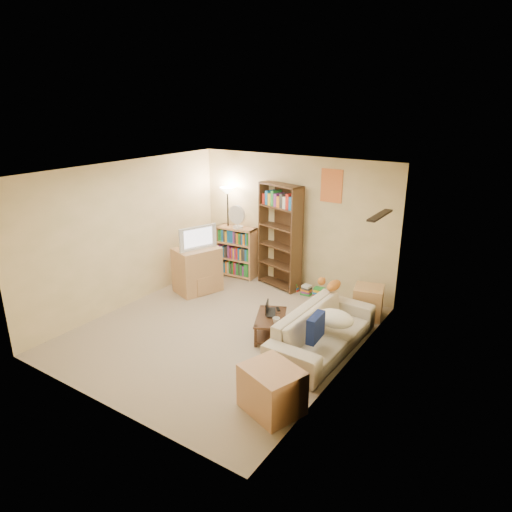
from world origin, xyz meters
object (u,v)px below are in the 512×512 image
Objects in this scene: sofa at (323,331)px; coffee_table at (271,324)px; mug at (276,321)px; tall_bookshelf at (280,234)px; television at (196,237)px; side_table at (368,302)px; end_cabinet at (272,389)px; laptop at (274,313)px; tv_stand at (197,270)px; tabby_cat at (332,285)px; short_bookshelf at (237,252)px; desk_fan at (237,217)px; floor_lamp at (228,206)px.

coffee_table is at bearing 98.19° from sofa.
mug is 0.06× the size of tall_bookshelf.
sofa is at bearing -29.19° from tall_bookshelf.
mug is 2.55m from television.
tall_bookshelf is 2.09m from side_table.
coffee_table is 1.33× the size of end_cabinet.
end_cabinet is at bearing -60.92° from mug.
sofa reaches higher than mug.
tall_bookshelf reaches higher than television.
coffee_table is (-0.82, -0.10, -0.09)m from sofa.
mug is (0.20, -0.17, 0.18)m from coffee_table.
sofa is 5.18× the size of laptop.
tv_stand is (-2.90, 0.66, 0.12)m from sofa.
sofa is 2.36× the size of coffee_table.
tv_stand reaches higher than tabby_cat.
coffee_table is at bearing -47.82° from short_bookshelf.
tabby_cat is 1.01× the size of desk_fan.
desk_fan is (0.21, 1.00, 0.20)m from television.
side_table is at bearing 54.25° from tabby_cat.
mug is at bearing 114.37° from sofa.
floor_lamp is (-2.70, 0.92, 0.76)m from tabby_cat.
side_table is (3.12, -0.34, -1.18)m from floor_lamp.
tv_stand is 1.29× the size of end_cabinet.
tv_stand is 1.13× the size of television.
sofa is 4.40× the size of tabby_cat.
coffee_table is at bearing -47.78° from tall_bookshelf.
tabby_cat reaches higher than mug.
coffee_table is 1.77m from side_table.
television is 1.19m from short_bookshelf.
television reaches higher than mug.
laptop is at bearing -46.09° from short_bookshelf.
sofa is 2.77× the size of television.
coffee_table is 1.89× the size of desk_fan.
tv_stand is at bearing 41.52° from laptop.
laptop is 0.39× the size of short_bookshelf.
mug is (-0.38, -1.06, -0.29)m from tabby_cat.
end_cabinet is (0.92, -1.47, 0.07)m from coffee_table.
tall_bookshelf reaches higher than tabby_cat.
television is at bearing -102.17° from desk_fan.
tall_bookshelf is at bearing -3.02° from laptop.
tabby_cat is 0.26× the size of floor_lamp.
sofa is 2.44× the size of tv_stand.
end_cabinet is at bearing 179.21° from laptop.
television is (-2.65, -0.13, 0.38)m from tabby_cat.
television reaches higher than tv_stand.
coffee_table is 1.17× the size of television.
tv_stand is at bearing 78.50° from sofa.
floor_lamp is at bearing 114.67° from coffee_table.
side_table is at bearing -67.53° from laptop.
tv_stand is (-2.08, 0.76, 0.22)m from coffee_table.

